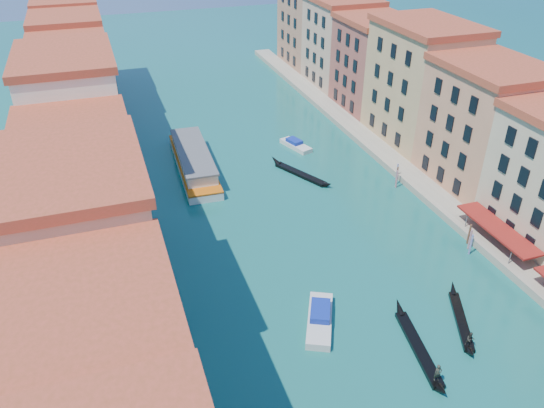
{
  "coord_description": "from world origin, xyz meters",
  "views": [
    {
      "loc": [
        -22.27,
        -3.9,
        39.91
      ],
      "look_at": [
        -3.78,
        50.46,
        5.12
      ],
      "focal_mm": 35.0,
      "sensor_mm": 36.0,
      "label": 1
    }
  ],
  "objects": [
    {
      "name": "left_bank_palazzos",
      "position": [
        -26.0,
        64.68,
        9.71
      ],
      "size": [
        12.8,
        128.4,
        21.0
      ],
      "color": "tan",
      "rests_on": "ground"
    },
    {
      "name": "right_bank_palazzos",
      "position": [
        30.0,
        65.0,
        9.75
      ],
      "size": [
        12.8,
        128.4,
        21.0
      ],
      "color": "brown",
      "rests_on": "ground"
    },
    {
      "name": "quay",
      "position": [
        22.0,
        65.0,
        0.5
      ],
      "size": [
        4.0,
        140.0,
        1.0
      ],
      "primitive_type": "cube",
      "color": "gray",
      "rests_on": "ground"
    },
    {
      "name": "mooring_poles_right",
      "position": [
        19.1,
        28.8,
        1.3
      ],
      "size": [
        1.44,
        54.24,
        3.2
      ],
      "color": "#532C1C",
      "rests_on": "ground"
    },
    {
      "name": "vaporetto_far",
      "position": [
        -9.5,
        73.1,
        1.52
      ],
      "size": [
        6.08,
        22.87,
        3.37
      ],
      "rotation": [
        0.0,
        0.0,
        -0.04
      ],
      "color": "silver",
      "rests_on": "ground"
    },
    {
      "name": "gondola_fore",
      "position": [
        3.7,
        27.1,
        0.44
      ],
      "size": [
        3.24,
        13.09,
        2.62
      ],
      "rotation": [
        0.0,
        0.0,
        -0.17
      ],
      "color": "black",
      "rests_on": "ground"
    },
    {
      "name": "gondola_right",
      "position": [
        10.02,
        28.82,
        0.44
      ],
      "size": [
        5.6,
        10.79,
        2.29
      ],
      "rotation": [
        0.0,
        0.0,
        -0.43
      ],
      "color": "black",
      "rests_on": "ground"
    },
    {
      "name": "gondola_far",
      "position": [
        5.96,
        65.56,
        0.39
      ],
      "size": [
        6.81,
        12.42,
        1.89
      ],
      "rotation": [
        0.0,
        0.0,
        0.46
      ],
      "color": "black",
      "rests_on": "ground"
    },
    {
      "name": "motorboat_mid",
      "position": [
        -4.11,
        33.81,
        0.64
      ],
      "size": [
        5.69,
        8.19,
        1.64
      ],
      "rotation": [
        0.0,
        0.0,
        -0.45
      ],
      "color": "silver",
      "rests_on": "ground"
    },
    {
      "name": "motorboat_far",
      "position": [
        9.1,
        75.47,
        0.54
      ],
      "size": [
        4.08,
        6.99,
        1.38
      ],
      "rotation": [
        0.0,
        0.0,
        0.32
      ],
      "color": "silver",
      "rests_on": "ground"
    }
  ]
}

